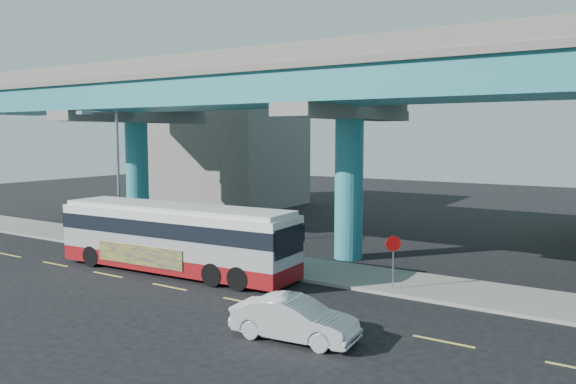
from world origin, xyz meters
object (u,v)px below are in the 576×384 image
Objects in this scene: sedan at (294,319)px; street_lamp at (110,159)px; transit_bus at (175,236)px; stop_sign at (393,251)px; parked_car at (157,234)px.

street_lamp is at bearing 63.80° from sedan.
sedan is at bearing -21.09° from street_lamp.
transit_bus is 1.62× the size of street_lamp.
stop_sign is at bearing -9.94° from sedan.
street_lamp is (-6.41, 1.59, 3.47)m from transit_bus.
street_lamp is at bearing 149.51° from parked_car.
transit_bus is at bearing -125.81° from parked_car.
sedan is 7.00m from stop_sign.
sedan is at bearing -28.41° from transit_bus.
transit_bus is at bearing 173.98° from stop_sign.
sedan is 17.70m from street_lamp.
stop_sign is at bearing 10.13° from transit_bus.
stop_sign is (16.54, 0.74, -3.50)m from street_lamp.
parked_car is at bearing 55.33° from sedan.
stop_sign reaches higher than parked_car.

